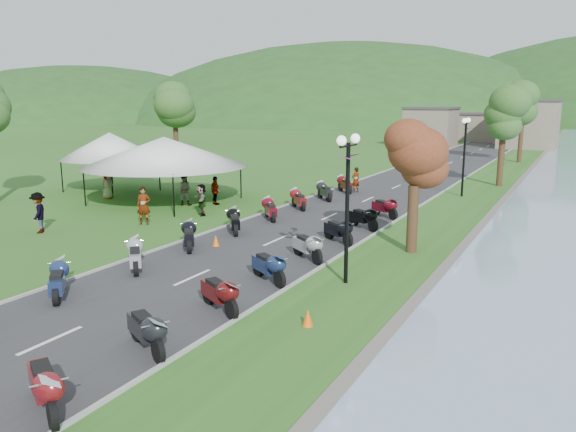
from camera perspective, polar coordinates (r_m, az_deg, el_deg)
The scene contains 11 objects.
road at distance 41.38m, azimuth 10.94°, elevation 2.92°, with size 7.00×120.00×0.02m, color #333335.
hills_backdrop at distance 199.61m, azimuth 24.78°, elevation 8.84°, with size 360.00×120.00×76.00m, color #285621, non-canonical shape.
far_building at distance 85.38m, azimuth 18.74°, elevation 8.60°, with size 18.00×16.00×5.00m, color #786D5D.
moto_row_left at distance 20.26m, azimuth -18.59°, elevation -4.99°, with size 2.60×46.05×1.10m, color #331411, non-canonical shape.
moto_row_right at distance 16.85m, azimuth -7.06°, elevation -7.83°, with size 2.60×33.23×1.10m, color #331411, non-canonical shape.
vendor_tent_main at distance 35.15m, azimuth -12.38°, elevation 4.62°, with size 6.67×6.67×4.00m, color silver, non-canonical shape.
vendor_tent_side at distance 40.87m, azimuth -17.55°, elevation 5.30°, with size 4.58×4.58×4.00m, color silver, non-canonical shape.
tree_lakeside at distance 23.14m, azimuth 12.72°, elevation 3.97°, with size 2.28×2.28×6.33m, color #3B6B29, non-canonical shape.
pedestrian_a at distance 29.27m, azimuth -14.36°, elevation -0.83°, with size 0.70×0.51×1.91m, color slate.
pedestrian_b at distance 34.12m, azimuth -10.46°, elevation 1.09°, with size 0.92×0.51×1.89m, color slate.
pedestrian_c at distance 29.07m, azimuth -23.88°, elevation -1.56°, with size 1.25×0.52×1.93m, color slate.
Camera 1 is at (11.85, 0.83, 6.14)m, focal length 35.00 mm.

